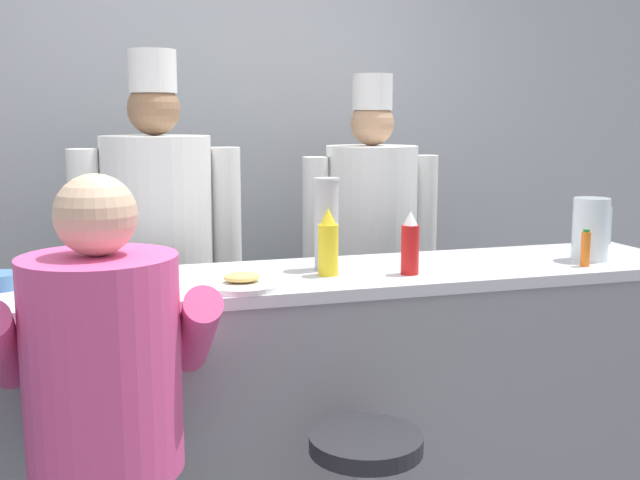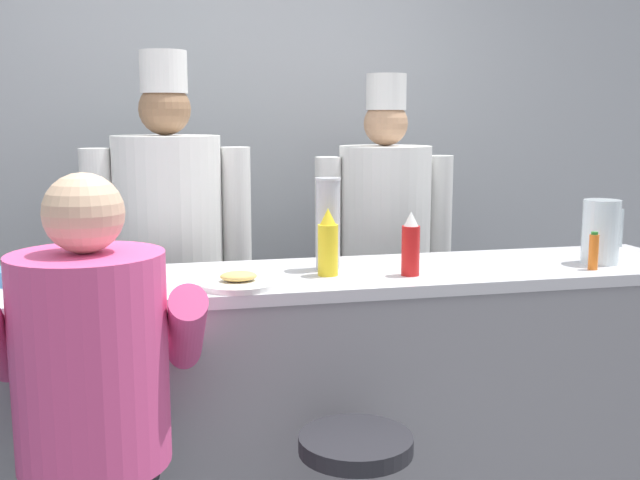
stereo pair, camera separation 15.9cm
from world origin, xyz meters
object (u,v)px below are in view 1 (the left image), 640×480
mustard_bottle_yellow (328,244)px  cook_in_whites_near (159,248)px  breakfast_plate (242,283)px  cup_stack_steel (326,224)px  diner_seated_pink (104,376)px  hot_sauce_bottle_orange (586,248)px  cook_in_whites_far (371,240)px  water_pitcher_clear (591,229)px  ketchup_bottle_red (410,245)px

mustard_bottle_yellow → cook_in_whites_near: bearing=124.5°
breakfast_plate → cup_stack_steel: 0.43m
cup_stack_steel → diner_seated_pink: (-0.78, -0.54, -0.30)m
hot_sauce_bottle_orange → breakfast_plate: bearing=179.4°
hot_sauce_bottle_orange → cook_in_whites_far: size_ratio=0.08×
mustard_bottle_yellow → diner_seated_pink: bearing=-150.0°
breakfast_plate → cup_stack_steel: bearing=31.1°
diner_seated_pink → mustard_bottle_yellow: bearing=30.0°
hot_sauce_bottle_orange → cook_in_whites_near: (-1.45, 0.86, -0.07)m
cup_stack_steel → diner_seated_pink: size_ratio=0.23×
mustard_bottle_yellow → cook_in_whites_far: size_ratio=0.13×
water_pitcher_clear → cook_in_whites_near: (-1.55, 0.76, -0.12)m
breakfast_plate → cook_in_whites_far: bearing=51.0°
ketchup_bottle_red → cook_in_whites_near: (-0.79, 0.81, -0.11)m
water_pitcher_clear → cup_stack_steel: 1.02m
cook_in_whites_near → ketchup_bottle_red: bearing=-45.8°
hot_sauce_bottle_orange → cook_in_whites_near: bearing=149.3°
mustard_bottle_yellow → cook_in_whites_near: (-0.51, 0.74, -0.11)m
water_pitcher_clear → cook_in_whites_near: cook_in_whites_near is taller
ketchup_bottle_red → cup_stack_steel: size_ratio=0.68×
hot_sauce_bottle_orange → breakfast_plate: (-1.26, 0.01, -0.05)m
mustard_bottle_yellow → cook_in_whites_far: 1.05m
cup_stack_steel → cook_in_whites_far: (0.47, 0.80, -0.21)m
hot_sauce_bottle_orange → water_pitcher_clear: bearing=47.2°
mustard_bottle_yellow → cup_stack_steel: (0.03, 0.10, 0.06)m
ketchup_bottle_red → cook_in_whites_near: bearing=134.2°
water_pitcher_clear → breakfast_plate: bearing=-176.4°
mustard_bottle_yellow → diner_seated_pink: diner_seated_pink is taller
ketchup_bottle_red → diner_seated_pink: (-1.03, -0.37, -0.24)m
cook_in_whites_near → hot_sauce_bottle_orange: bearing=-30.7°
ketchup_bottle_red → cook_in_whites_far: size_ratio=0.13×
ketchup_bottle_red → diner_seated_pink: size_ratio=0.16×
mustard_bottle_yellow → cook_in_whites_far: bearing=61.2°
ketchup_bottle_red → cook_in_whites_far: 1.01m
cook_in_whites_far → hot_sauce_bottle_orange: bearing=-66.6°
water_pitcher_clear → cup_stack_steel: (-1.01, 0.12, 0.05)m
cook_in_whites_near → cup_stack_steel: bearing=-50.1°
breakfast_plate → cup_stack_steel: cup_stack_steel is taller
ketchup_bottle_red → hot_sauce_bottle_orange: 0.67m
water_pitcher_clear → breakfast_plate: water_pitcher_clear is taller
cup_stack_steel → cook_in_whites_near: bearing=129.9°
ketchup_bottle_red → cup_stack_steel: bearing=145.9°
mustard_bottle_yellow → breakfast_plate: (-0.32, -0.11, -0.09)m
mustard_bottle_yellow → cook_in_whites_near: 0.91m
breakfast_plate → cook_in_whites_near: size_ratio=0.15×
diner_seated_pink → cook_in_whites_far: size_ratio=0.80×
ketchup_bottle_red → hot_sauce_bottle_orange: ketchup_bottle_red is taller
hot_sauce_bottle_orange → water_pitcher_clear: size_ratio=0.57×
water_pitcher_clear → cup_stack_steel: bearing=173.0°
mustard_bottle_yellow → water_pitcher_clear: (1.03, -0.02, 0.01)m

